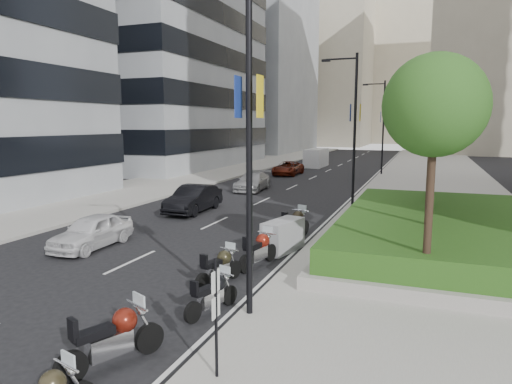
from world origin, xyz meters
The scene contains 29 objects.
ground centered at (0.00, 0.00, 0.00)m, with size 160.00×160.00×0.00m, color black.
sidewalk_right centered at (9.00, 30.00, 0.07)m, with size 10.00×100.00×0.15m, color #9E9B93.
sidewalk_left centered at (-12.00, 30.00, 0.07)m, with size 8.00×100.00×0.15m, color #9E9B93.
lane_edge centered at (3.70, 30.00, 0.01)m, with size 0.12×100.00×0.01m, color silver.
lane_centre centered at (-1.50, 30.00, 0.01)m, with size 0.12×100.00×0.01m, color silver.
building_grey_far centered at (-24.00, 70.00, 15.00)m, with size 22.00×26.00×30.00m, color gray.
building_cream_left centered at (-18.00, 100.00, 17.00)m, with size 26.00×24.00×34.00m, color #B7AD93.
building_cream_centre centered at (2.00, 120.00, 19.00)m, with size 30.00×24.00×38.00m, color #B7AD93.
planter centered at (10.00, 10.00, 0.35)m, with size 10.00×14.00×0.40m, color #9A9690.
hedge centered at (10.00, 10.00, 0.95)m, with size 9.40×13.40×0.80m, color #184A15.
tree_0 centered at (8.50, 4.00, 5.42)m, with size 2.80×2.80×6.30m.
tree_1 centered at (8.50, 8.00, 5.42)m, with size 2.80×2.80×6.30m.
tree_2 centered at (8.50, 12.00, 5.42)m, with size 2.80×2.80×6.30m.
tree_3 centered at (8.50, 16.00, 5.42)m, with size 2.80×2.80×6.30m.
lamp_post_0 centered at (4.14, 1.00, 5.07)m, with size 2.34×0.45×9.00m.
lamp_post_1 centered at (4.14, 18.00, 5.07)m, with size 2.34×0.45×9.00m.
lamp_post_2 centered at (4.14, 36.00, 5.07)m, with size 2.34×0.45×9.00m.
parking_sign centered at (4.80, -2.00, 1.46)m, with size 0.06×0.32×2.50m.
motorcycle_1 centered at (2.57, -2.18, 0.64)m, with size 1.17×2.24×1.19m.
motorcycle_2 centered at (3.28, 0.96, 0.53)m, with size 0.78×1.94×0.99m.
motorcycle_3 centered at (2.53, 2.98, 0.56)m, with size 0.81×2.07×1.05m.
motorcycle_4 centered at (3.04, 5.12, 0.61)m, with size 0.80×2.25×1.14m.
motorcycle_5 centered at (3.26, 7.23, 0.62)m, with size 1.28×2.20×1.25m.
motorcycle_6 centered at (3.11, 9.47, 0.63)m, with size 0.94×2.32×1.18m.
car_a centered at (-4.12, 5.08, 0.67)m, with size 1.59×3.95×1.34m, color white.
car_b centered at (-3.89, 13.19, 0.76)m, with size 1.61×4.60×1.52m, color black.
car_c centered at (-3.82, 22.34, 0.68)m, with size 1.90×4.67×1.35m, color #B1B1B3.
car_d centered at (-4.33, 33.29, 0.66)m, with size 2.19×4.75×1.32m, color #5F190B.
delivery_van centered at (-3.72, 42.52, 0.96)m, with size 1.97×4.95×2.07m.
Camera 1 is at (8.37, -9.36, 4.96)m, focal length 32.00 mm.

